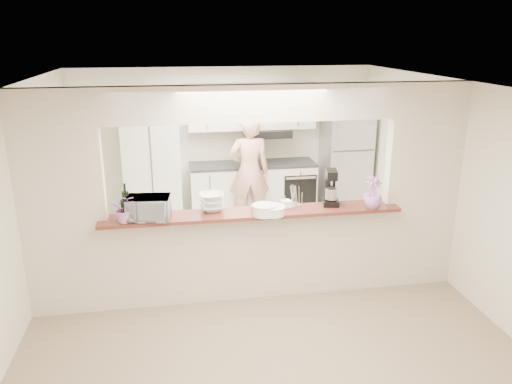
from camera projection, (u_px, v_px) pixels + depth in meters
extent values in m
plane|color=gray|center=(253.00, 295.00, 6.01)|extent=(6.00, 6.00, 0.00)
cube|color=beige|center=(236.00, 244.00, 7.47)|extent=(5.00, 2.90, 0.01)
cube|color=beige|center=(63.00, 207.00, 5.31)|extent=(0.90, 0.15, 2.50)
cube|color=beige|center=(421.00, 188.00, 5.96)|extent=(0.90, 0.15, 2.50)
cube|color=beige|center=(252.00, 103.00, 5.32)|extent=(3.20, 0.15, 0.40)
cube|color=beige|center=(253.00, 255.00, 5.85)|extent=(3.20, 0.15, 1.05)
cube|color=brown|center=(253.00, 213.00, 5.64)|extent=(3.40, 0.38, 0.04)
cube|color=silver|center=(152.00, 161.00, 8.04)|extent=(0.90, 0.60, 2.10)
cube|color=silver|center=(253.00, 191.00, 8.49)|extent=(2.10, 0.60, 0.90)
cube|color=#2C2C2F|center=(253.00, 164.00, 8.34)|extent=(2.10, 0.62, 0.04)
cube|color=silver|center=(252.00, 106.00, 8.17)|extent=(2.10, 0.35, 0.75)
cube|color=black|center=(268.00, 133.00, 8.24)|extent=(0.75, 0.45, 0.12)
cube|color=black|center=(300.00, 191.00, 8.30)|extent=(0.55, 0.02, 0.55)
cube|color=#BAB9BF|center=(345.00, 165.00, 8.57)|extent=(0.75, 0.70, 1.70)
imported|color=pink|center=(125.00, 208.00, 5.27)|extent=(0.31, 0.28, 0.32)
cylinder|color=black|center=(124.00, 211.00, 5.28)|extent=(0.07, 0.07, 0.25)
cylinder|color=black|center=(123.00, 196.00, 5.23)|extent=(0.02, 0.02, 0.09)
cylinder|color=black|center=(126.00, 203.00, 5.48)|extent=(0.07, 0.07, 0.27)
cylinder|color=black|center=(125.00, 188.00, 5.43)|extent=(0.03, 0.03, 0.09)
imported|color=#B9B9BE|center=(149.00, 208.00, 5.37)|extent=(0.49, 0.36, 0.25)
imported|color=silver|center=(212.00, 202.00, 5.63)|extent=(0.29, 0.29, 0.20)
cylinder|color=white|center=(264.00, 210.00, 5.50)|extent=(0.25, 0.25, 0.11)
cylinder|color=white|center=(264.00, 205.00, 5.49)|extent=(0.26, 0.26, 0.01)
cylinder|color=white|center=(273.00, 211.00, 5.52)|extent=(0.27, 0.27, 0.09)
cylinder|color=white|center=(273.00, 207.00, 5.51)|extent=(0.28, 0.28, 0.01)
cylinder|color=maroon|center=(270.00, 207.00, 5.67)|extent=(0.16, 0.16, 0.07)
cylinder|color=#C1B288|center=(257.00, 208.00, 5.65)|extent=(0.14, 0.14, 0.06)
cube|color=silver|center=(290.00, 206.00, 5.80)|extent=(0.30, 0.24, 0.02)
cube|color=white|center=(290.00, 202.00, 5.79)|extent=(0.14, 0.14, 0.07)
cube|color=black|center=(330.00, 201.00, 5.87)|extent=(0.23, 0.31, 0.07)
cube|color=black|center=(330.00, 184.00, 5.91)|extent=(0.14, 0.12, 0.30)
cube|color=black|center=(332.00, 174.00, 5.76)|extent=(0.16, 0.26, 0.10)
cylinder|color=#B7B7BC|center=(331.00, 194.00, 5.78)|extent=(0.14, 0.14, 0.13)
imported|color=#BF6DCA|center=(373.00, 192.00, 5.71)|extent=(0.28, 0.28, 0.37)
imported|color=#D49A8A|center=(249.00, 172.00, 7.95)|extent=(0.67, 0.45, 1.80)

